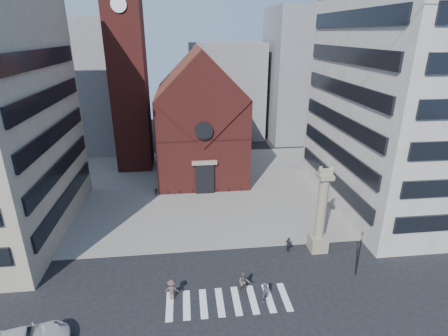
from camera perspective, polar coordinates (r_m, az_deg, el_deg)
The scene contains 23 objects.
ground at distance 31.52m, azimuth -1.06°, elevation -17.38°, with size 120.00×120.00×0.00m, color black.
piazza at distance 47.80m, azimuth -3.26°, elevation -3.04°, with size 46.00×30.00×0.05m, color gray.
zebra_crossing at distance 29.29m, azimuth 0.69°, elevation -20.94°, with size 10.20×3.20×0.01m, color white, non-canonical shape.
church at distance 50.96m, azimuth -3.86°, elevation 7.96°, with size 12.00×16.65×18.00m.
campanile at distance 53.22m, azimuth -15.52°, elevation 16.30°, with size 5.50×5.50×31.20m.
building_right at distance 45.11m, azimuth 30.04°, elevation 13.87°, with size 18.00×22.00×32.00m, color beige.
bg_block_left at distance 67.47m, azimuth -22.26°, elevation 12.36°, with size 16.00×14.00×22.00m, color gray.
bg_block_mid at distance 70.81m, azimuth 0.25°, elevation 12.61°, with size 14.00×12.00×18.00m, color gray.
bg_block_right at distance 71.20m, azimuth 13.88°, elevation 14.50°, with size 16.00×14.00×24.00m, color gray.
lion_column at distance 34.21m, azimuth 15.49°, elevation -7.89°, with size 1.63×1.60×8.68m.
traffic_light at distance 32.53m, azimuth 21.21°, elevation -12.69°, with size 0.13×0.16×4.30m.
pedestrian_0 at distance 28.93m, azimuth 6.73°, elevation -19.48°, with size 0.63×0.42×1.74m, color #352D3F.
pedestrian_1 at distance 29.55m, azimuth 3.26°, elevation -18.14°, with size 0.91×0.71×1.87m, color #564B45.
pedestrian_2 at distance 34.66m, azimuth 10.47°, elevation -12.20°, with size 0.90×0.38×1.54m, color #27272F.
pedestrian_3 at distance 29.25m, azimuth -8.52°, elevation -19.03°, with size 1.13×0.65×1.75m, color brown.
scooter_0 at distance 46.39m, azimuth -11.03°, elevation -3.64°, with size 0.53×1.52×0.80m, color black.
scooter_1 at distance 46.26m, azimuth -9.08°, elevation -3.51°, with size 0.42×1.48×0.89m, color black.
scooter_2 at distance 46.21m, azimuth -7.11°, elevation -3.49°, with size 0.53×1.52×0.80m, color black.
scooter_3 at distance 46.19m, azimuth -5.14°, elevation -3.36°, with size 0.42×1.48×0.89m, color black.
scooter_4 at distance 46.26m, azimuth -3.17°, elevation -3.32°, with size 0.53×1.52×0.80m, color black.
scooter_5 at distance 46.34m, azimuth -1.21°, elevation -3.18°, with size 0.42×1.48×0.89m, color black.
scooter_6 at distance 46.52m, azimuth 0.74°, elevation -3.14°, with size 0.53×1.52×0.80m, color black.
scooter_7 at distance 46.71m, azimuth 2.67°, elevation -3.00°, with size 0.42×1.48×0.89m, color black.
Camera 1 is at (-2.24, -24.51, 19.69)m, focal length 28.00 mm.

